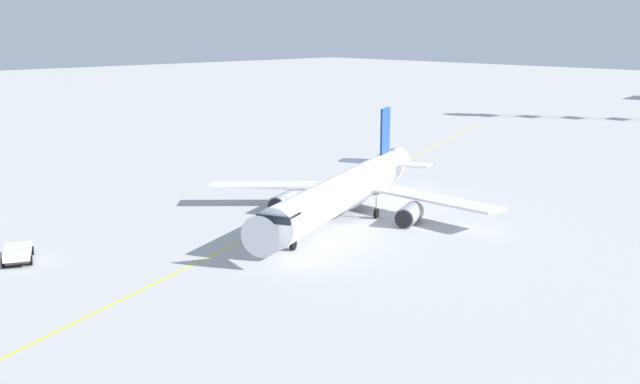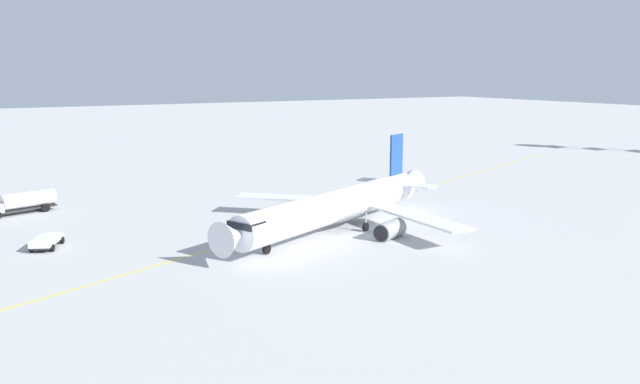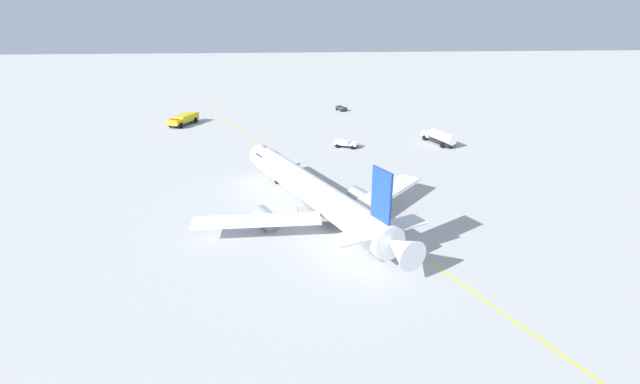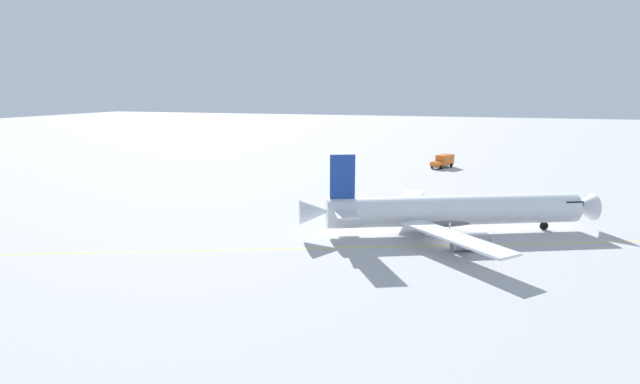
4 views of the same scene
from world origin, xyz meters
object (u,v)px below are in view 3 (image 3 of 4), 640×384
object	(u,v)px
airliner_main	(316,194)
fuel_tanker_truck	(440,137)
fire_tender_truck	(184,119)
pushback_tug_truck	(346,143)
baggage_truck_truck	(341,108)

from	to	relation	value
airliner_main	fuel_tanker_truck	xyz separation A→B (m)	(-29.14, -32.84, -1.23)
fire_tender_truck	fuel_tanker_truck	distance (m)	61.85
fire_tender_truck	pushback_tug_truck	distance (m)	44.12
fuel_tanker_truck	pushback_tug_truck	size ratio (longest dim) A/B	1.84
baggage_truck_truck	airliner_main	bearing A→B (deg)	143.03
airliner_main	pushback_tug_truck	world-z (taller)	airliner_main
fire_tender_truck	fuel_tanker_truck	xyz separation A→B (m)	(-57.34, 23.19, 0.05)
airliner_main	baggage_truck_truck	distance (m)	71.47
fire_tender_truck	baggage_truck_truck	size ratio (longest dim) A/B	2.45
fire_tender_truck	pushback_tug_truck	world-z (taller)	fire_tender_truck
airliner_main	baggage_truck_truck	bearing A→B (deg)	-34.46
fire_tender_truck	pushback_tug_truck	size ratio (longest dim) A/B	1.85
baggage_truck_truck	fuel_tanker_truck	distance (m)	40.53
fuel_tanker_truck	pushback_tug_truck	xyz separation A→B (m)	(20.21, 0.63, -0.78)
airliner_main	fuel_tanker_truck	distance (m)	43.93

